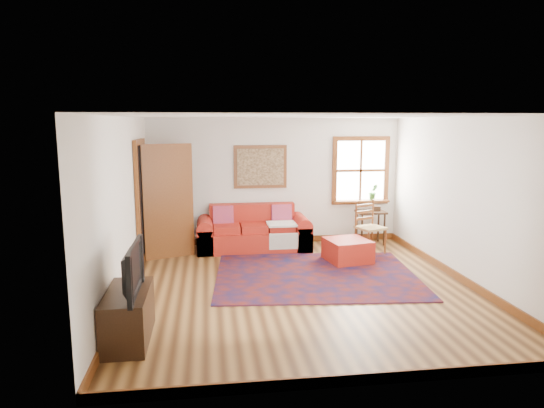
{
  "coord_description": "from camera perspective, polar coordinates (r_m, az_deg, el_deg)",
  "views": [
    {
      "loc": [
        -1.34,
        -6.76,
        2.43
      ],
      "look_at": [
        -0.35,
        0.6,
        1.16
      ],
      "focal_mm": 32.0,
      "sensor_mm": 36.0,
      "label": 1
    }
  ],
  "objects": [
    {
      "name": "ground",
      "position": [
        7.3,
        3.41,
        -9.77
      ],
      "size": [
        5.5,
        5.5,
        0.0
      ],
      "primitive_type": "plane",
      "color": "#482A13",
      "rests_on": "ground"
    },
    {
      "name": "room_envelope",
      "position": [
        6.95,
        3.52,
        3.22
      ],
      "size": [
        5.04,
        5.54,
        2.52
      ],
      "color": "silver",
      "rests_on": "ground"
    },
    {
      "name": "window",
      "position": [
        10.03,
        10.56,
        3.11
      ],
      "size": [
        1.18,
        0.2,
        1.38
      ],
      "color": "white",
      "rests_on": "ground"
    },
    {
      "name": "doorway",
      "position": [
        8.69,
        -13.26,
        0.41
      ],
      "size": [
        0.89,
        1.08,
        2.14
      ],
      "color": "black",
      "rests_on": "ground"
    },
    {
      "name": "framed_artwork",
      "position": [
        9.57,
        -1.38,
        4.39
      ],
      "size": [
        1.05,
        0.07,
        0.85
      ],
      "color": "brown",
      "rests_on": "ground"
    },
    {
      "name": "persian_rug",
      "position": [
        7.85,
        5.17,
        -8.32
      ],
      "size": [
        3.36,
        2.79,
        0.02
      ],
      "primitive_type": "cube",
      "rotation": [
        0.0,
        0.0,
        -0.09
      ],
      "color": "#57140C",
      "rests_on": "ground"
    },
    {
      "name": "red_leather_sofa",
      "position": [
        9.38,
        -2.18,
        -3.59
      ],
      "size": [
        2.15,
        0.89,
        0.84
      ],
      "color": "#AD2216",
      "rests_on": "ground"
    },
    {
      "name": "red_ottoman",
      "position": [
        8.62,
        8.88,
        -5.44
      ],
      "size": [
        0.82,
        0.82,
        0.4
      ],
      "primitive_type": "cube",
      "rotation": [
        0.0,
        0.0,
        0.19
      ],
      "color": "#AD2216",
      "rests_on": "ground"
    },
    {
      "name": "side_table",
      "position": [
        9.88,
        11.54,
        -1.51
      ],
      "size": [
        0.56,
        0.42,
        0.67
      ],
      "color": "black",
      "rests_on": "ground"
    },
    {
      "name": "ladder_back_chair",
      "position": [
        9.18,
        11.3,
        -2.45
      ],
      "size": [
        0.58,
        0.57,
        0.98
      ],
      "color": "tan",
      "rests_on": "ground"
    },
    {
      "name": "media_cabinet",
      "position": [
        5.79,
        -16.56,
        -12.49
      ],
      "size": [
        0.47,
        1.04,
        0.57
      ],
      "primitive_type": "cube",
      "color": "black",
      "rests_on": "ground"
    },
    {
      "name": "television",
      "position": [
        5.51,
        -16.79,
        -7.41
      ],
      "size": [
        0.13,
        0.97,
        0.56
      ],
      "primitive_type": "imported",
      "rotation": [
        0.0,
        0.0,
        1.57
      ],
      "color": "black",
      "rests_on": "media_cabinet"
    },
    {
      "name": "candle_hurricane",
      "position": [
        6.01,
        -15.7,
        -7.86
      ],
      "size": [
        0.12,
        0.12,
        0.18
      ],
      "color": "silver",
      "rests_on": "media_cabinet"
    }
  ]
}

